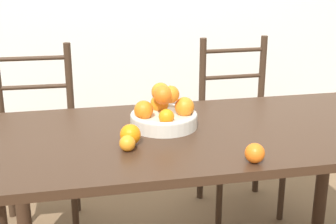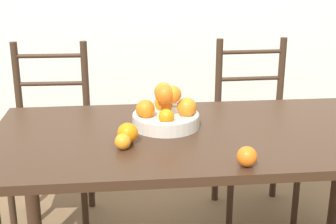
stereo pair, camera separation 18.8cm
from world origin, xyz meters
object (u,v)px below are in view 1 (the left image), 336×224
orange_loose_1 (127,143)px  chair_right (239,132)px  orange_loose_0 (255,153)px  fruit_bowl (164,113)px  orange_loose_2 (130,135)px  chair_left (37,148)px

orange_loose_1 → chair_right: size_ratio=0.06×
orange_loose_0 → orange_loose_1: (-0.42, 0.20, -0.01)m
fruit_bowl → orange_loose_2: size_ratio=3.52×
fruit_bowl → chair_left: 0.92m
orange_loose_2 → fruit_bowl: bearing=46.1°
orange_loose_0 → chair_right: size_ratio=0.07×
chair_right → orange_loose_0: bearing=-109.4°
orange_loose_0 → chair_left: bearing=127.8°
fruit_bowl → orange_loose_1: 0.30m
orange_loose_0 → fruit_bowl: bearing=118.4°
orange_loose_1 → chair_left: size_ratio=0.06×
orange_loose_0 → chair_right: (0.34, 1.05, -0.33)m
orange_loose_1 → orange_loose_2: bearing=72.3°
fruit_bowl → orange_loose_1: fruit_bowl is taller
fruit_bowl → orange_loose_1: (-0.19, -0.24, -0.03)m
orange_loose_2 → chair_right: (0.75, 0.79, -0.34)m
orange_loose_0 → chair_right: bearing=71.8°
chair_left → chair_right: same height
fruit_bowl → orange_loose_1: bearing=-128.4°
chair_left → fruit_bowl: bearing=-44.9°
orange_loose_2 → chair_right: chair_right is taller
orange_loose_2 → chair_right: size_ratio=0.08×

